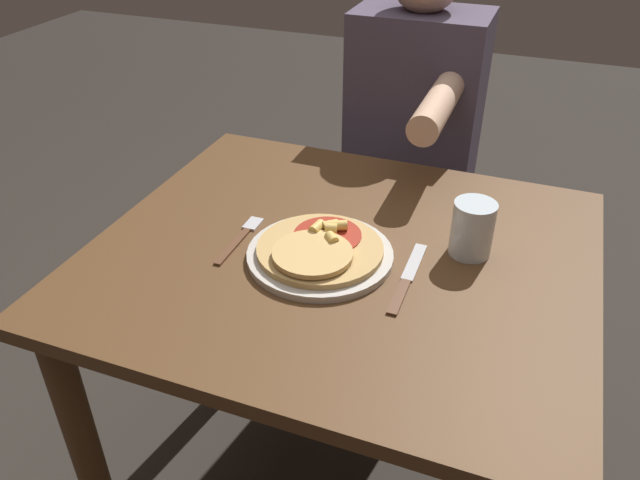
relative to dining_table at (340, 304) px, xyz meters
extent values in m
cube|color=brown|center=(0.00, 0.00, 0.12)|extent=(0.93, 0.82, 0.03)
cylinder|color=brown|center=(-0.41, -0.35, -0.26)|extent=(0.06, 0.06, 0.72)
cylinder|color=brown|center=(-0.41, 0.35, -0.26)|extent=(0.06, 0.06, 0.72)
cylinder|color=brown|center=(0.41, 0.35, -0.26)|extent=(0.06, 0.06, 0.72)
cylinder|color=beige|center=(-0.03, -0.04, 0.14)|extent=(0.27, 0.27, 0.01)
cylinder|color=tan|center=(-0.03, -0.04, 0.15)|extent=(0.24, 0.24, 0.01)
cylinder|color=#9E2819|center=(-0.03, 0.00, 0.16)|extent=(0.13, 0.13, 0.00)
cylinder|color=tan|center=(-0.03, -0.08, 0.17)|extent=(0.15, 0.15, 0.01)
cylinder|color=#E5BC5B|center=(-0.01, 0.02, 0.17)|extent=(0.04, 0.03, 0.02)
cylinder|color=#E5BC5B|center=(-0.03, 0.02, 0.17)|extent=(0.04, 0.03, 0.02)
cylinder|color=#E5BC5B|center=(-0.01, -0.03, 0.17)|extent=(0.03, 0.03, 0.02)
cylinder|color=#E5BC5B|center=(-0.05, 0.00, 0.17)|extent=(0.03, 0.04, 0.02)
cylinder|color=#E5BC5B|center=(-0.02, 0.01, 0.17)|extent=(0.03, 0.03, 0.02)
cube|color=brown|center=(-0.20, -0.07, 0.13)|extent=(0.02, 0.13, 0.00)
cube|color=silver|center=(-0.20, 0.02, 0.13)|extent=(0.03, 0.05, 0.00)
cube|color=brown|center=(0.14, -0.10, 0.13)|extent=(0.02, 0.10, 0.00)
cube|color=silver|center=(0.14, 0.01, 0.13)|extent=(0.02, 0.12, 0.00)
cylinder|color=silver|center=(0.23, 0.08, 0.19)|extent=(0.08, 0.08, 0.11)
cylinder|color=#2D2D38|center=(-0.10, 0.67, -0.38)|extent=(0.11, 0.11, 0.47)
cylinder|color=#2D2D38|center=(0.06, 0.67, -0.38)|extent=(0.11, 0.11, 0.47)
cube|color=#4C4256|center=(-0.02, 0.67, 0.14)|extent=(0.35, 0.22, 0.57)
cylinder|color=tan|center=(0.08, 0.41, 0.28)|extent=(0.07, 0.30, 0.07)
camera|label=1|loc=(0.31, -0.93, 0.80)|focal=35.00mm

